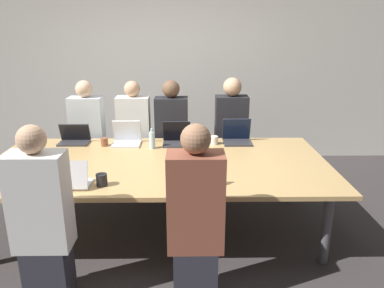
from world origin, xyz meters
TOP-DOWN VIEW (x-y plane):
  - ground_plane at (0.00, 0.00)m, footprint 24.00×24.00m
  - curtain_wall at (0.00, 2.23)m, footprint 12.00×0.06m
  - conference_table at (0.00, 0.00)m, footprint 3.31×1.61m
  - laptop_far_midleft at (-0.40, 0.59)m, footprint 0.32×0.26m
  - person_far_midleft at (-0.38, 1.07)m, footprint 0.40×0.24m
  - cup_far_midleft at (-0.64, 0.52)m, footprint 0.08×0.08m
  - laptop_near_midright at (0.29, -0.60)m, footprint 0.35×0.25m
  - person_near_midright at (0.34, -1.06)m, footprint 0.40×0.24m
  - laptop_far_center at (0.16, 0.59)m, footprint 0.31×0.24m
  - person_far_center at (0.09, 1.00)m, footprint 0.40×0.24m
  - cup_far_center at (0.39, 0.57)m, footprint 0.08×0.08m
  - bottle_far_center at (-0.10, 0.42)m, footprint 0.06×0.06m
  - laptop_far_left at (-1.00, 0.63)m, footprint 0.34×0.22m
  - person_far_left at (-0.96, 1.04)m, footprint 0.40×0.24m
  - laptop_near_left at (-0.68, -0.60)m, footprint 0.32×0.24m
  - person_near_left at (-0.76, -1.04)m, footprint 0.40×0.24m
  - cup_near_left at (-0.43, -0.57)m, footprint 0.09×0.09m
  - laptop_far_right at (0.85, 0.64)m, footprint 0.32×0.26m
  - person_far_right at (0.83, 1.10)m, footprint 0.40×0.24m
  - cup_far_right at (0.58, 0.57)m, footprint 0.09×0.09m
  - stapler at (0.33, -0.25)m, footprint 0.05×0.15m

SIDE VIEW (x-z plane):
  - ground_plane at x=0.00m, z-range 0.00..0.00m
  - person_far_midleft at x=-0.38m, z-range -0.02..1.34m
  - person_near_left at x=-0.76m, z-range -0.02..1.35m
  - person_far_left at x=-0.96m, z-range -0.02..1.35m
  - person_near_midright at x=0.34m, z-range -0.02..1.36m
  - person_far_center at x=0.09m, z-range -0.02..1.36m
  - conference_table at x=0.00m, z-range 0.31..1.04m
  - person_far_right at x=0.83m, z-range -0.02..1.38m
  - stapler at x=0.33m, z-range 0.72..0.77m
  - cup_far_midleft at x=-0.64m, z-range 0.72..0.81m
  - cup_far_right at x=0.58m, z-range 0.72..0.81m
  - cup_far_center at x=0.39m, z-range 0.72..0.82m
  - cup_near_left at x=-0.43m, z-range 0.72..0.82m
  - laptop_far_left at x=-1.00m, z-range 0.68..0.90m
  - laptop_near_left at x=-0.68m, z-range 0.67..0.91m
  - laptop_near_midright at x=0.29m, z-range 0.67..0.92m
  - laptop_far_center at x=0.16m, z-range 0.67..0.92m
  - laptop_far_midleft at x=-0.40m, z-range 0.67..0.93m
  - laptop_far_right at x=0.85m, z-range 0.66..0.93m
  - bottle_far_center at x=-0.10m, z-range 0.71..0.93m
  - curtain_wall at x=0.00m, z-range 0.00..2.80m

